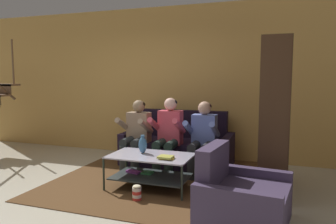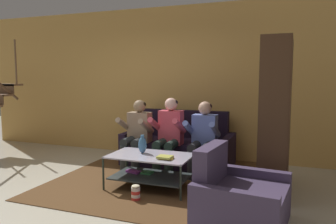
{
  "view_description": "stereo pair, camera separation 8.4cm",
  "coord_description": "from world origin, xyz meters",
  "px_view_note": "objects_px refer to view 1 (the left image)",
  "views": [
    {
      "loc": [
        2.33,
        -3.65,
        1.56
      ],
      "look_at": [
        0.72,
        0.91,
        1.04
      ],
      "focal_mm": 35.0,
      "sensor_mm": 36.0,
      "label": 1
    },
    {
      "loc": [
        2.41,
        -3.62,
        1.56
      ],
      "look_at": [
        0.72,
        0.91,
        1.04
      ],
      "focal_mm": 35.0,
      "sensor_mm": 36.0,
      "label": 2
    }
  ],
  "objects_px": {
    "person_seated_middle": "(168,132)",
    "vase": "(143,145)",
    "armchair": "(241,199)",
    "popcorn_tub": "(137,193)",
    "book_stack": "(166,157)",
    "person_seated_right": "(203,135)",
    "bookshelf": "(280,123)",
    "couch": "(178,147)",
    "coffee_table": "(150,166)",
    "person_seated_left": "(136,131)"
  },
  "relations": [
    {
      "from": "vase",
      "to": "bookshelf",
      "type": "bearing_deg",
      "value": 13.73
    },
    {
      "from": "bookshelf",
      "to": "popcorn_tub",
      "type": "xyz_separation_m",
      "value": [
        -1.67,
        -1.02,
        -0.83
      ]
    },
    {
      "from": "couch",
      "to": "armchair",
      "type": "xyz_separation_m",
      "value": [
        1.36,
        -2.06,
        -0.04
      ]
    },
    {
      "from": "person_seated_middle",
      "to": "popcorn_tub",
      "type": "xyz_separation_m",
      "value": [
        0.05,
        -1.32,
        -0.56
      ]
    },
    {
      "from": "person_seated_right",
      "to": "book_stack",
      "type": "relative_size",
      "value": 5.38
    },
    {
      "from": "coffee_table",
      "to": "couch",
      "type": "bearing_deg",
      "value": 90.93
    },
    {
      "from": "couch",
      "to": "coffee_table",
      "type": "relative_size",
      "value": 1.67
    },
    {
      "from": "armchair",
      "to": "popcorn_tub",
      "type": "distance_m",
      "value": 1.34
    },
    {
      "from": "couch",
      "to": "person_seated_middle",
      "type": "distance_m",
      "value": 0.64
    },
    {
      "from": "armchair",
      "to": "person_seated_middle",
      "type": "bearing_deg",
      "value": 131.64
    },
    {
      "from": "person_seated_right",
      "to": "bookshelf",
      "type": "height_order",
      "value": "bookshelf"
    },
    {
      "from": "person_seated_middle",
      "to": "book_stack",
      "type": "relative_size",
      "value": 5.58
    },
    {
      "from": "person_seated_middle",
      "to": "person_seated_right",
      "type": "xyz_separation_m",
      "value": [
        0.57,
        -0.0,
        -0.02
      ]
    },
    {
      "from": "popcorn_tub",
      "to": "person_seated_left",
      "type": "bearing_deg",
      "value": 115.13
    },
    {
      "from": "coffee_table",
      "to": "bookshelf",
      "type": "height_order",
      "value": "bookshelf"
    },
    {
      "from": "couch",
      "to": "bookshelf",
      "type": "bearing_deg",
      "value": -26.03
    },
    {
      "from": "couch",
      "to": "vase",
      "type": "height_order",
      "value": "couch"
    },
    {
      "from": "bookshelf",
      "to": "vase",
      "type": "bearing_deg",
      "value": -166.27
    },
    {
      "from": "couch",
      "to": "bookshelf",
      "type": "xyz_separation_m",
      "value": [
        1.71,
        -0.84,
        0.63
      ]
    },
    {
      "from": "couch",
      "to": "person_seated_right",
      "type": "bearing_deg",
      "value": -43.14
    },
    {
      "from": "bookshelf",
      "to": "book_stack",
      "type": "bearing_deg",
      "value": -155.36
    },
    {
      "from": "book_stack",
      "to": "person_seated_middle",
      "type": "bearing_deg",
      "value": 107.79
    },
    {
      "from": "bookshelf",
      "to": "couch",
      "type": "bearing_deg",
      "value": 153.97
    },
    {
      "from": "vase",
      "to": "couch",
      "type": "bearing_deg",
      "value": 84.64
    },
    {
      "from": "vase",
      "to": "bookshelf",
      "type": "distance_m",
      "value": 1.92
    },
    {
      "from": "coffee_table",
      "to": "armchair",
      "type": "height_order",
      "value": "armchair"
    },
    {
      "from": "armchair",
      "to": "popcorn_tub",
      "type": "bearing_deg",
      "value": 171.2
    },
    {
      "from": "person_seated_right",
      "to": "coffee_table",
      "type": "distance_m",
      "value": 1.04
    },
    {
      "from": "coffee_table",
      "to": "bookshelf",
      "type": "xyz_separation_m",
      "value": [
        1.69,
        0.51,
        0.62
      ]
    },
    {
      "from": "armchair",
      "to": "person_seated_right",
      "type": "bearing_deg",
      "value": 117.25
    },
    {
      "from": "person_seated_left",
      "to": "person_seated_middle",
      "type": "xyz_separation_m",
      "value": [
        0.57,
        0.0,
        0.02
      ]
    },
    {
      "from": "person_seated_right",
      "to": "bookshelf",
      "type": "relative_size",
      "value": 0.57
    },
    {
      "from": "book_stack",
      "to": "person_seated_left",
      "type": "bearing_deg",
      "value": 132.85
    },
    {
      "from": "vase",
      "to": "armchair",
      "type": "xyz_separation_m",
      "value": [
        1.48,
        -0.77,
        -0.33
      ]
    },
    {
      "from": "person_seated_middle",
      "to": "vase",
      "type": "bearing_deg",
      "value": -99.11
    },
    {
      "from": "person_seated_middle",
      "to": "coffee_table",
      "type": "relative_size",
      "value": 1.06
    },
    {
      "from": "couch",
      "to": "person_seated_left",
      "type": "xyz_separation_m",
      "value": [
        -0.57,
        -0.54,
        0.34
      ]
    },
    {
      "from": "person_seated_right",
      "to": "coffee_table",
      "type": "relative_size",
      "value": 1.02
    },
    {
      "from": "vase",
      "to": "armchair",
      "type": "bearing_deg",
      "value": -27.62
    },
    {
      "from": "person_seated_right",
      "to": "armchair",
      "type": "distance_m",
      "value": 1.75
    },
    {
      "from": "person_seated_middle",
      "to": "book_stack",
      "type": "distance_m",
      "value": 1.01
    },
    {
      "from": "person_seated_left",
      "to": "book_stack",
      "type": "xyz_separation_m",
      "value": [
        0.88,
        -0.95,
        -0.15
      ]
    },
    {
      "from": "person_seated_middle",
      "to": "book_stack",
      "type": "height_order",
      "value": "person_seated_middle"
    },
    {
      "from": "couch",
      "to": "person_seated_middle",
      "type": "relative_size",
      "value": 1.57
    },
    {
      "from": "person_seated_left",
      "to": "person_seated_right",
      "type": "bearing_deg",
      "value": 0.03
    },
    {
      "from": "vase",
      "to": "popcorn_tub",
      "type": "xyz_separation_m",
      "value": [
        0.17,
        -0.57,
        -0.49
      ]
    },
    {
      "from": "person_seated_middle",
      "to": "book_stack",
      "type": "bearing_deg",
      "value": -72.21
    },
    {
      "from": "couch",
      "to": "book_stack",
      "type": "distance_m",
      "value": 1.53
    },
    {
      "from": "person_seated_middle",
      "to": "book_stack",
      "type": "xyz_separation_m",
      "value": [
        0.31,
        -0.95,
        -0.17
      ]
    },
    {
      "from": "vase",
      "to": "book_stack",
      "type": "distance_m",
      "value": 0.48
    }
  ]
}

